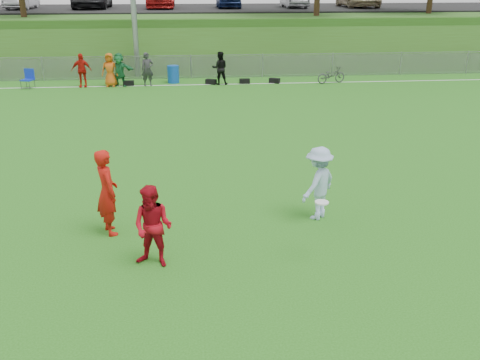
{
  "coord_description": "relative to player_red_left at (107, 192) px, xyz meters",
  "views": [
    {
      "loc": [
        -0.16,
        -10.0,
        5.3
      ],
      "look_at": [
        0.85,
        0.5,
        1.28
      ],
      "focal_mm": 40.0,
      "sensor_mm": 36.0,
      "label": 1
    }
  ],
  "objects": [
    {
      "name": "bicycle",
      "position": [
        9.36,
        16.92,
        -0.53
      ],
      "size": [
        1.72,
        1.03,
        0.85
      ],
      "primitive_type": "imported",
      "rotation": [
        0.0,
        0.0,
        1.88
      ],
      "color": "#323235",
      "rests_on": "ground"
    },
    {
      "name": "berm",
      "position": [
        1.99,
        30.12,
        0.54
      ],
      "size": [
        120.0,
        18.0,
        3.0
      ],
      "primitive_type": "cube",
      "color": "#305618",
      "rests_on": "ground"
    },
    {
      "name": "spectator_row",
      "position": [
        -0.81,
        17.12,
        -0.11
      ],
      "size": [
        7.97,
        0.81,
        1.69
      ],
      "color": "red",
      "rests_on": "ground"
    },
    {
      "name": "sideline_far",
      "position": [
        1.99,
        17.12,
        -0.95
      ],
      "size": [
        60.0,
        0.1,
        0.01
      ],
      "primitive_type": "cube",
      "color": "white",
      "rests_on": "ground"
    },
    {
      "name": "recycling_bin",
      "position": [
        1.03,
        17.82,
        -0.5
      ],
      "size": [
        0.68,
        0.68,
        0.91
      ],
      "primitive_type": "cylinder",
      "rotation": [
        0.0,
        0.0,
        0.13
      ],
      "color": "#0F45A6",
      "rests_on": "ground"
    },
    {
      "name": "fence",
      "position": [
        1.99,
        19.12,
        -0.31
      ],
      "size": [
        58.0,
        0.06,
        1.3
      ],
      "color": "gray",
      "rests_on": "ground"
    },
    {
      "name": "gear_bags",
      "position": [
        3.23,
        17.22,
        -0.83
      ],
      "size": [
        8.25,
        0.52,
        0.26
      ],
      "color": "black",
      "rests_on": "ground"
    },
    {
      "name": "player_red_center",
      "position": [
        1.06,
        -1.54,
        -0.13
      ],
      "size": [
        0.97,
        0.87,
        1.65
      ],
      "primitive_type": "imported",
      "rotation": [
        0.0,
        0.0,
        -0.37
      ],
      "color": "#A70B18",
      "rests_on": "ground"
    },
    {
      "name": "frisbee",
      "position": [
        4.3,
        -1.67,
        0.3
      ],
      "size": [
        0.27,
        0.27,
        0.03
      ],
      "color": "white",
      "rests_on": "ground"
    },
    {
      "name": "camp_chair",
      "position": [
        -6.26,
        16.98,
        -0.67
      ],
      "size": [
        0.68,
        0.68,
        0.97
      ],
      "rotation": [
        0.0,
        0.0,
        -0.3
      ],
      "color": "#102BB2",
      "rests_on": "ground"
    },
    {
      "name": "player_red_left",
      "position": [
        0.0,
        0.0,
        0.0
      ],
      "size": [
        0.7,
        0.82,
        1.92
      ],
      "primitive_type": "imported",
      "rotation": [
        0.0,
        0.0,
        1.98
      ],
      "color": "#B5130C",
      "rests_on": "ground"
    },
    {
      "name": "player_blue",
      "position": [
        4.72,
        0.33,
        -0.1
      ],
      "size": [
        1.24,
        1.24,
        1.72
      ],
      "primitive_type": "imported",
      "rotation": [
        0.0,
        0.0,
        3.92
      ],
      "color": "#A1BDE0",
      "rests_on": "ground"
    },
    {
      "name": "parking_lot",
      "position": [
        1.99,
        32.12,
        2.09
      ],
      "size": [
        120.0,
        12.0,
        0.1
      ],
      "primitive_type": "cube",
      "color": "black",
      "rests_on": "berm"
    },
    {
      "name": "ground",
      "position": [
        1.99,
        -0.88,
        -0.96
      ],
      "size": [
        120.0,
        120.0,
        0.0
      ],
      "primitive_type": "plane",
      "color": "#206014",
      "rests_on": "ground"
    }
  ]
}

